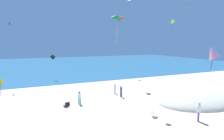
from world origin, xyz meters
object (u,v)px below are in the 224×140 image
object	(u,v)px
person_1	(115,88)
kite_red	(122,18)
kite_lime	(173,22)
kite_blue	(10,23)
kite_black	(53,57)
person_0	(79,97)
person_3	(121,91)
person_4	(199,110)
kite_green	(118,17)
beach_chair_far_right	(67,105)
cooler_box	(149,94)
beach_chair_far_left	(154,114)
kite_yellow	(0,80)
kite_pink	(213,52)

from	to	relation	value
person_1	kite_red	xyz separation A→B (m)	(7.64, 13.28, 11.16)
kite_lime	kite_blue	world-z (taller)	kite_lime
person_1	kite_black	size ratio (longest dim) A/B	1.02
person_0	person_1	bearing A→B (deg)	114.27
person_3	person_4	xyz separation A→B (m)	(2.93, -9.50, 0.16)
kite_red	kite_blue	xyz separation A→B (m)	(-20.57, -2.75, -2.08)
person_1	kite_green	distance (m)	14.13
beach_chair_far_right	cooler_box	world-z (taller)	beach_chair_far_right
beach_chair_far_left	kite_green	xyz separation A→B (m)	(-4.70, -1.98, 8.35)
kite_yellow	kite_pink	bearing A→B (deg)	-18.17
kite_green	cooler_box	bearing A→B (deg)	44.84
cooler_box	kite_blue	bearing A→B (deg)	143.49
kite_red	kite_pink	xyz separation A→B (m)	(-6.45, -26.85, -5.71)
kite_green	beach_chair_far_left	bearing A→B (deg)	22.85
cooler_box	kite_lime	size ratio (longest dim) A/B	0.46
kite_red	kite_black	world-z (taller)	kite_red
kite_yellow	kite_red	bearing A→B (deg)	48.65
cooler_box	person_3	bearing A→B (deg)	174.54
kite_lime	kite_green	distance (m)	17.31
kite_pink	person_3	bearing A→B (deg)	95.14
kite_lime	kite_black	distance (m)	22.14
person_3	cooler_box	bearing A→B (deg)	164.39
beach_chair_far_left	kite_black	distance (m)	24.31
kite_black	kite_pink	bearing A→B (deg)	-74.72
person_1	kite_yellow	world-z (taller)	kite_yellow
kite_pink	kite_green	world-z (taller)	kite_green
beach_chair_far_left	kite_lime	world-z (taller)	kite_lime
kite_lime	person_0	bearing A→B (deg)	-172.27
kite_pink	kite_green	bearing A→B (deg)	154.66
kite_lime	kite_blue	xyz separation A→B (m)	(-22.03, 10.93, -0.07)
beach_chair_far_left	cooler_box	size ratio (longest dim) A/B	1.10
beach_chair_far_right	kite_red	size ratio (longest dim) A/B	0.71
beach_chair_far_right	person_3	size ratio (longest dim) A/B	0.56
beach_chair_far_left	kite_red	bearing A→B (deg)	72.30
kite_lime	kite_black	world-z (taller)	kite_lime
kite_red	kite_green	bearing A→B (deg)	-117.15
person_3	person_4	bearing A→B (deg)	97.03
kite_green	kite_red	bearing A→B (deg)	62.85
person_0	person_3	bearing A→B (deg)	97.90
kite_green	kite_black	world-z (taller)	kite_green
person_4	kite_green	bearing A→B (deg)	-136.82
cooler_box	person_1	world-z (taller)	person_1
beach_chair_far_right	cooler_box	xyz separation A→B (m)	(11.04, 0.66, -0.11)
person_0	kite_red	size ratio (longest dim) A/B	1.29
beach_chair_far_right	kite_green	world-z (taller)	kite_green
beach_chair_far_left	beach_chair_far_right	world-z (taller)	beach_chair_far_left
person_3	kite_blue	world-z (taller)	kite_blue
beach_chair_far_left	kite_lime	size ratio (longest dim) A/B	0.50
person_3	kite_blue	xyz separation A→B (m)	(-13.05, 12.21, 9.04)
person_1	kite_yellow	bearing A→B (deg)	133.92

